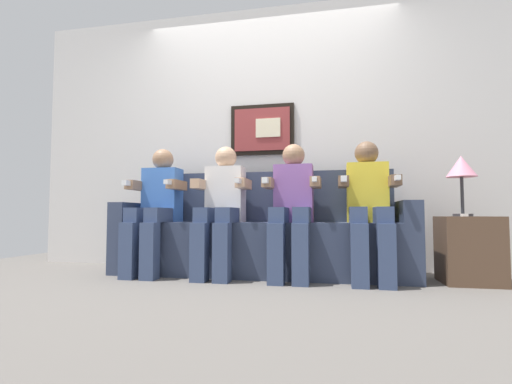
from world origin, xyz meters
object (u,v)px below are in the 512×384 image
object	(u,v)px
person_leftmost	(156,204)
side_table_right	(469,250)
person_rightmost	(369,203)
person_left_center	(222,204)
spare_remote_on_table	(463,215)
table_lamp	(461,169)
couch	(260,238)
person_right_center	(292,203)

from	to	relation	value
person_leftmost	side_table_right	distance (m)	2.54
person_rightmost	side_table_right	distance (m)	0.81
person_left_center	spare_remote_on_table	world-z (taller)	person_left_center
person_left_center	table_lamp	distance (m)	1.90
side_table_right	table_lamp	bearing A→B (deg)	-176.43
couch	table_lamp	distance (m)	1.68
person_leftmost	person_rightmost	bearing A→B (deg)	0.00
person_right_center	side_table_right	size ratio (longest dim) A/B	2.22
person_left_center	table_lamp	size ratio (longest dim) A/B	2.41
couch	person_rightmost	bearing A→B (deg)	-10.71
person_leftmost	person_rightmost	distance (m)	1.79
person_rightmost	spare_remote_on_table	xyz separation A→B (m)	(0.67, -0.00, -0.10)
couch	person_right_center	size ratio (longest dim) A/B	2.28
person_leftmost	table_lamp	world-z (taller)	person_leftmost
person_left_center	side_table_right	bearing A→B (deg)	1.83
couch	person_right_center	distance (m)	0.45
person_rightmost	spare_remote_on_table	size ratio (longest dim) A/B	8.54
person_rightmost	person_leftmost	bearing A→B (deg)	180.00
table_lamp	spare_remote_on_table	distance (m)	0.35
person_right_center	spare_remote_on_table	distance (m)	1.27
side_table_right	spare_remote_on_table	bearing A→B (deg)	-129.51
person_rightmost	table_lamp	bearing A→B (deg)	4.94
table_lamp	spare_remote_on_table	xyz separation A→B (m)	(-0.02, -0.06, -0.35)
person_right_center	spare_remote_on_table	world-z (taller)	person_right_center
person_left_center	spare_remote_on_table	size ratio (longest dim) A/B	8.54
person_right_center	person_left_center	bearing A→B (deg)	179.96
person_left_center	side_table_right	world-z (taller)	person_left_center
person_leftmost	person_rightmost	world-z (taller)	same
table_lamp	spare_remote_on_table	bearing A→B (deg)	-106.52
person_right_center	table_lamp	size ratio (longest dim) A/B	2.41
person_leftmost	spare_remote_on_table	distance (m)	2.46
spare_remote_on_table	person_leftmost	bearing A→B (deg)	179.98
person_leftmost	side_table_right	size ratio (longest dim) A/B	2.22
couch	person_right_center	xyz separation A→B (m)	(0.30, -0.17, 0.29)
couch	person_leftmost	world-z (taller)	person_leftmost
person_left_center	table_lamp	xyz separation A→B (m)	(1.88, 0.06, 0.25)
person_left_center	couch	bearing A→B (deg)	29.54
person_right_center	table_lamp	world-z (taller)	person_right_center
person_leftmost	spare_remote_on_table	bearing A→B (deg)	-0.02
person_right_center	spare_remote_on_table	size ratio (longest dim) A/B	8.54
person_rightmost	side_table_right	bearing A→B (deg)	4.87
person_leftmost	person_right_center	size ratio (longest dim) A/B	1.00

